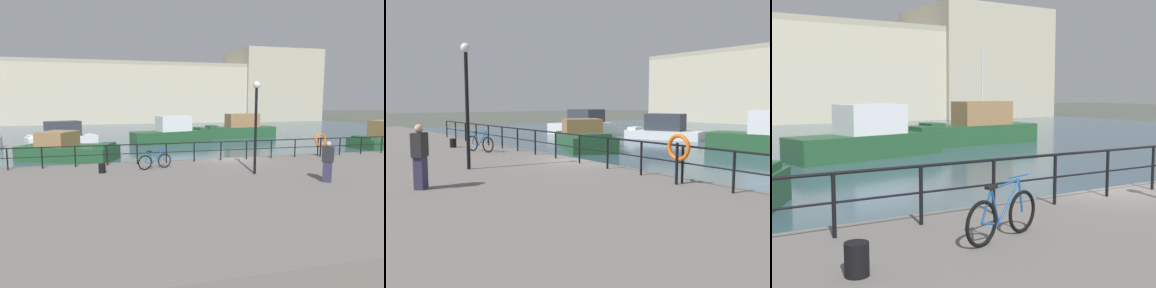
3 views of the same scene
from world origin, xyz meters
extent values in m
plane|color=#4C5147|center=(0.00, 0.00, 0.00)|extent=(240.00, 240.00, 0.00)
cube|color=#385160|center=(0.00, 30.20, 0.01)|extent=(80.00, 60.00, 0.01)
cube|color=slate|center=(0.00, -6.50, 0.52)|extent=(56.00, 13.00, 1.05)
cube|color=#C1B79E|center=(0.00, 53.34, 5.51)|extent=(77.13, 14.06, 11.03)
cube|color=#B2A891|center=(29.91, 53.34, 7.57)|extent=(17.32, 15.46, 15.14)
cube|color=#A49C86|center=(0.00, 46.61, 11.38)|extent=(77.13, 0.60, 0.70)
cube|color=white|center=(-11.24, 18.32, 0.40)|extent=(7.17, 4.66, 0.77)
cube|color=#333842|center=(-11.15, 18.35, 1.54)|extent=(3.77, 2.99, 1.51)
cube|color=white|center=(-13.89, 17.31, 0.90)|extent=(1.36, 1.87, 0.24)
cube|color=#23512D|center=(-0.27, 16.22, 0.63)|extent=(8.64, 4.33, 1.23)
cube|color=silver|center=(-0.02, 16.27, 2.02)|extent=(3.71, 2.81, 1.55)
cube|color=#23512D|center=(3.13, 17.00, 1.36)|extent=(1.37, 1.95, 0.24)
cube|color=#23512D|center=(8.59, 19.17, 0.64)|extent=(8.62, 2.74, 1.27)
cube|color=#997047|center=(8.91, 19.18, 2.06)|extent=(3.84, 2.13, 1.56)
cube|color=#23512D|center=(5.02, 18.98, 1.40)|extent=(1.11, 1.66, 0.24)
cylinder|color=silver|center=(8.91, 19.18, 4.65)|extent=(0.10, 0.10, 3.64)
cube|color=#23512D|center=(15.80, 7.27, 1.04)|extent=(1.37, 2.13, 0.24)
cube|color=#23512D|center=(-9.70, 7.87, 0.54)|extent=(7.60, 5.76, 1.06)
cube|color=#997047|center=(-10.43, 8.23, 1.59)|extent=(3.11, 3.30, 1.04)
cube|color=#23512D|center=(-7.06, 6.59, 1.19)|extent=(1.67, 2.25, 0.24)
cylinder|color=black|center=(-11.64, -0.75, 1.57)|extent=(0.07, 0.07, 1.05)
cylinder|color=black|center=(-10.09, -0.75, 1.57)|extent=(0.07, 0.07, 1.05)
cylinder|color=black|center=(-8.53, -0.75, 1.57)|extent=(0.07, 0.07, 1.05)
cylinder|color=black|center=(-6.98, -0.75, 1.57)|extent=(0.07, 0.07, 1.05)
cylinder|color=black|center=(-5.43, -0.75, 1.57)|extent=(0.07, 0.07, 1.05)
cylinder|color=black|center=(-3.87, -0.75, 1.57)|extent=(0.07, 0.07, 1.05)
cylinder|color=black|center=(-2.32, -0.75, 1.57)|extent=(0.07, 0.07, 1.05)
cylinder|color=black|center=(-0.77, -0.75, 1.57)|extent=(0.07, 0.07, 1.05)
cylinder|color=black|center=(0.79, -0.75, 1.57)|extent=(0.07, 0.07, 1.05)
cylinder|color=black|center=(2.34, -0.75, 1.57)|extent=(0.07, 0.07, 1.05)
cylinder|color=black|center=(3.89, -0.75, 1.57)|extent=(0.07, 0.07, 1.05)
cylinder|color=black|center=(5.44, -0.75, 1.57)|extent=(0.07, 0.07, 1.05)
cylinder|color=black|center=(7.00, -0.75, 1.57)|extent=(0.07, 0.07, 1.05)
cylinder|color=black|center=(8.55, -0.75, 1.57)|extent=(0.07, 0.07, 1.05)
cylinder|color=black|center=(10.10, -0.75, 1.57)|extent=(0.07, 0.07, 1.05)
cylinder|color=black|center=(0.01, -0.75, 2.10)|extent=(26.40, 0.06, 0.06)
cylinder|color=black|center=(0.01, -0.75, 1.63)|extent=(26.40, 0.04, 0.04)
torus|color=black|center=(-4.21, -2.07, 1.41)|extent=(0.71, 0.27, 0.72)
torus|color=black|center=(-5.21, -2.38, 1.41)|extent=(0.71, 0.27, 0.72)
cylinder|color=#194C8C|center=(-4.56, -2.18, 1.65)|extent=(0.53, 0.19, 0.66)
cylinder|color=#194C8C|center=(-4.90, -2.29, 1.61)|extent=(0.23, 0.10, 0.58)
cylinder|color=#194C8C|center=(-4.65, -2.21, 1.93)|extent=(0.70, 0.25, 0.11)
cylinder|color=#194C8C|center=(-5.01, -2.32, 1.37)|extent=(0.42, 0.16, 0.12)
cylinder|color=#194C8C|center=(-5.10, -2.35, 1.65)|extent=(0.26, 0.11, 0.51)
cylinder|color=#194C8C|center=(-4.26, -2.09, 1.69)|extent=(0.14, 0.08, 0.57)
cube|color=black|center=(-5.00, -2.31, 1.94)|extent=(0.24, 0.15, 0.05)
cylinder|color=#194C8C|center=(-4.31, -2.10, 2.02)|extent=(0.50, 0.17, 0.02)
cylinder|color=black|center=(-7.23, -2.56, 1.27)|extent=(0.32, 0.32, 0.44)
cylinder|color=black|center=(5.45, -1.01, 1.62)|extent=(0.08, 0.08, 1.15)
torus|color=orange|center=(5.45, -0.95, 2.07)|extent=(0.75, 0.11, 0.75)
cylinder|color=black|center=(-0.45, -4.53, 2.99)|extent=(0.12, 0.12, 3.89)
sphere|color=silver|center=(-0.45, -4.53, 5.08)|extent=(0.32, 0.32, 0.32)
cube|color=#332D4C|center=(1.75, -6.73, 1.47)|extent=(0.41, 0.41, 0.85)
cube|color=#262628|center=(1.75, -6.73, 2.21)|extent=(0.51, 0.50, 0.62)
sphere|color=tan|center=(1.75, -6.73, 2.63)|extent=(0.22, 0.22, 0.22)
camera|label=1|loc=(-7.09, -18.68, 4.38)|focal=31.98mm
camera|label=2|loc=(12.29, -9.73, 3.29)|focal=37.17mm
camera|label=3|loc=(-9.20, -8.47, 3.37)|focal=46.14mm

